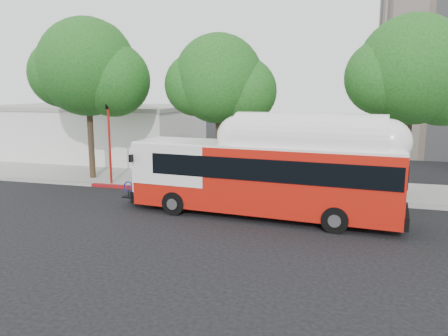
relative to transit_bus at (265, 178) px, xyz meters
The scene contains 10 objects.
ground 3.24m from the transit_bus, 169.29° to the right, with size 120.00×120.00×0.00m, color black.
sidewalk 6.77m from the transit_bus, 114.22° to the left, with size 60.00×5.00×0.15m, color gray.
curb_strip 4.63m from the transit_bus, 128.48° to the left, with size 60.00×0.30×0.15m, color gray.
red_curb_segment 6.83m from the transit_bus, 149.23° to the left, with size 10.00×0.32×0.16m, color maroon.
street_tree_left 13.24m from the transit_bus, 155.78° to the left, with size 6.67×5.80×9.74m.
street_tree_mid 7.69m from the transit_bus, 120.65° to the left, with size 5.75×5.00×8.62m.
street_tree_right 9.73m from the transit_bus, 38.42° to the left, with size 6.21×5.40×9.18m.
low_commercial_bldg 21.47m from the transit_bus, 141.06° to the left, with size 16.20×10.20×4.25m.
transit_bus is the anchor object (origin of this frame).
signal_pole 10.41m from the transit_bus, 158.88° to the left, with size 0.13×0.45×4.71m.
Camera 1 is at (6.03, -17.83, 5.53)m, focal length 35.00 mm.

